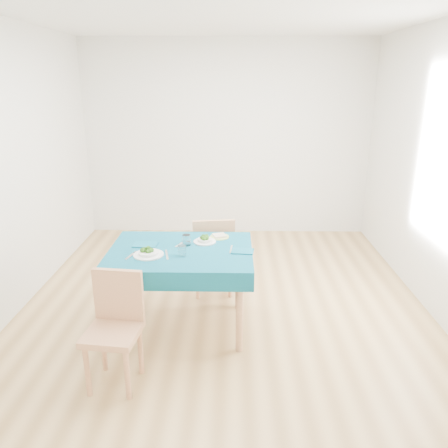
{
  "coord_description": "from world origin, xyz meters",
  "views": [
    {
      "loc": [
        0.08,
        -3.93,
        2.15
      ],
      "look_at": [
        0.0,
        0.0,
        0.85
      ],
      "focal_mm": 35.0,
      "sensor_mm": 36.0,
      "label": 1
    }
  ],
  "objects_px": {
    "bowl_near": "(148,251)",
    "side_plate": "(219,237)",
    "bowl_far": "(205,239)",
    "table": "(182,289)",
    "chair_near": "(112,329)",
    "chair_far": "(212,245)"
  },
  "relations": [
    {
      "from": "chair_far",
      "to": "side_plate",
      "type": "relative_size",
      "value": 5.87
    },
    {
      "from": "bowl_near",
      "to": "side_plate",
      "type": "relative_size",
      "value": 1.42
    },
    {
      "from": "bowl_far",
      "to": "side_plate",
      "type": "distance_m",
      "value": 0.19
    },
    {
      "from": "bowl_near",
      "to": "bowl_far",
      "type": "xyz_separation_m",
      "value": [
        0.45,
        0.32,
        -0.01
      ]
    },
    {
      "from": "table",
      "to": "bowl_near",
      "type": "height_order",
      "value": "bowl_near"
    },
    {
      "from": "table",
      "to": "chair_near",
      "type": "height_order",
      "value": "chair_near"
    },
    {
      "from": "chair_far",
      "to": "chair_near",
      "type": "bearing_deg",
      "value": 59.16
    },
    {
      "from": "chair_far",
      "to": "bowl_far",
      "type": "bearing_deg",
      "value": 77.92
    },
    {
      "from": "chair_near",
      "to": "bowl_far",
      "type": "bearing_deg",
      "value": 64.81
    },
    {
      "from": "chair_near",
      "to": "chair_far",
      "type": "height_order",
      "value": "chair_far"
    },
    {
      "from": "table",
      "to": "chair_near",
      "type": "relative_size",
      "value": 1.32
    },
    {
      "from": "chair_near",
      "to": "bowl_near",
      "type": "bearing_deg",
      "value": 83.32
    },
    {
      "from": "chair_far",
      "to": "bowl_near",
      "type": "relative_size",
      "value": 4.13
    },
    {
      "from": "side_plate",
      "to": "bowl_far",
      "type": "bearing_deg",
      "value": -133.49
    },
    {
      "from": "chair_far",
      "to": "side_plate",
      "type": "distance_m",
      "value": 0.49
    },
    {
      "from": "table",
      "to": "bowl_near",
      "type": "bearing_deg",
      "value": -151.97
    },
    {
      "from": "table",
      "to": "bowl_far",
      "type": "bearing_deg",
      "value": 42.8
    },
    {
      "from": "table",
      "to": "bowl_near",
      "type": "distance_m",
      "value": 0.51
    },
    {
      "from": "bowl_near",
      "to": "side_plate",
      "type": "height_order",
      "value": "bowl_near"
    },
    {
      "from": "chair_far",
      "to": "bowl_far",
      "type": "height_order",
      "value": "chair_far"
    },
    {
      "from": "side_plate",
      "to": "chair_near",
      "type": "bearing_deg",
      "value": -123.36
    },
    {
      "from": "bowl_far",
      "to": "table",
      "type": "bearing_deg",
      "value": -137.2
    }
  ]
}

